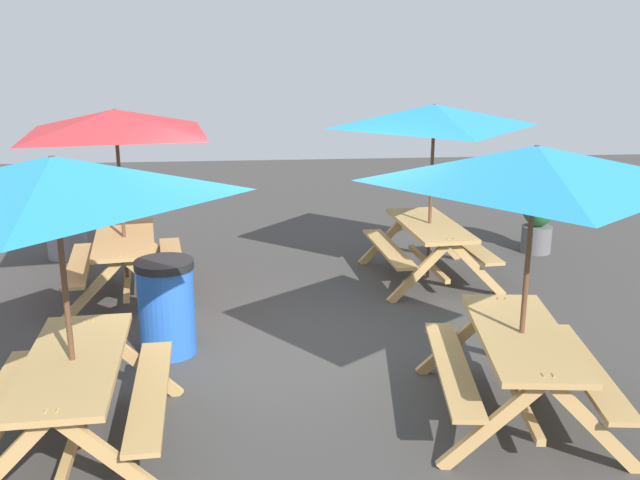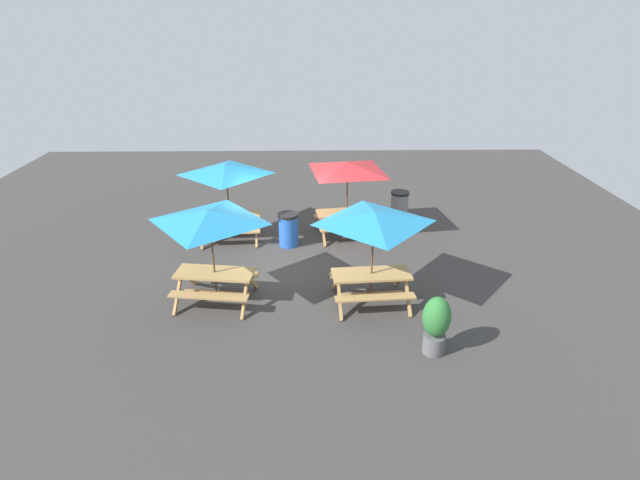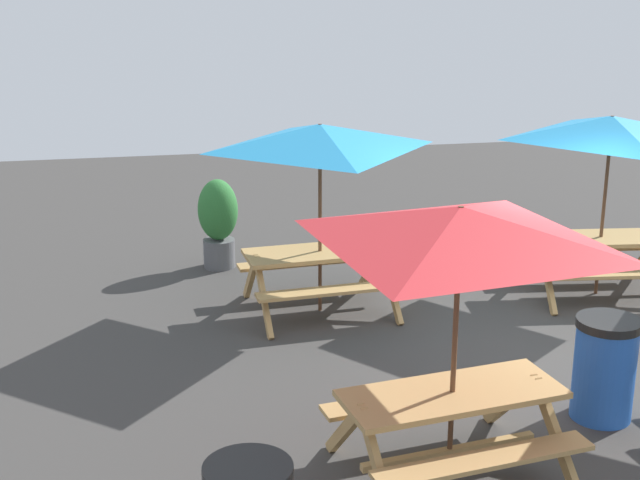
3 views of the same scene
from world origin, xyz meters
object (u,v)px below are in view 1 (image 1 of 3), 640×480
Objects in this scene: picnic_table_3 at (116,136)px; picnic_table_0 at (534,186)px; picnic_table_1 at (56,200)px; trash_bin_blue at (167,307)px; picnic_table_2 at (434,129)px; potted_plant_0 at (539,208)px; trash_bin_gray at (66,224)px.

picnic_table_0 is at bearing 40.42° from picnic_table_3.
picnic_table_1 is 2.38× the size of trash_bin_blue.
picnic_table_2 and picnic_table_3 have the same top height.
potted_plant_0 is (-1.36, 5.77, -1.30)m from picnic_table_3.
picnic_table_1 and picnic_table_3 have the same top height.
picnic_table_2 is 2.54m from potted_plant_0.
picnic_table_2 is 5.43m from trash_bin_gray.
picnic_table_2 is 2.38× the size of trash_bin_gray.
potted_plant_0 is (-4.84, 5.58, -1.30)m from picnic_table_1.
picnic_table_2 is at bearing 122.55° from trash_bin_blue.
picnic_table_1 reaches higher than trash_bin_gray.
picnic_table_3 is at bearing 179.63° from picnic_table_1.
picnic_table_0 and picnic_table_2 have the same top height.
trash_bin_gray is (-1.48, -5.01, -1.49)m from picnic_table_2.
picnic_table_0 is 1.86× the size of potted_plant_0.
picnic_table_2 is at bearing 73.54° from trash_bin_gray.
picnic_table_0 is 3.75m from trash_bin_blue.
trash_bin_blue is at bearing -109.92° from picnic_table_0.
picnic_table_2 is at bearing -174.54° from picnic_table_0.
potted_plant_0 reaches higher than trash_bin_blue.
potted_plant_0 is (-3.08, 5.09, 0.19)m from trash_bin_blue.
trash_bin_blue is 5.95m from potted_plant_0.
trash_bin_gray is (-1.79, -1.15, -1.49)m from picnic_table_3.
picnic_table_3 is 2.60m from trash_bin_gray.
picnic_table_3 is at bearing -158.43° from trash_bin_blue.
picnic_table_1 is 5.63m from trash_bin_gray.
picnic_table_2 reaches higher than trash_bin_gray.
picnic_table_2 is (-3.78, 3.67, 0.00)m from picnic_table_1.
trash_bin_gray is (-3.51, -1.83, 0.00)m from trash_bin_blue.
picnic_table_2 is 2.38× the size of trash_bin_blue.
picnic_table_2 is at bearing -61.11° from potted_plant_0.
picnic_table_1 is 1.00× the size of picnic_table_2.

